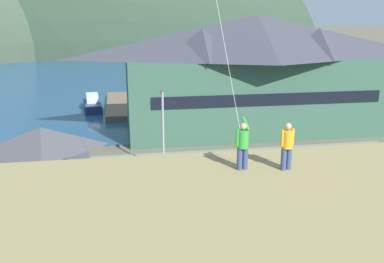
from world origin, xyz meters
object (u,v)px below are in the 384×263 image
object	(u,v)px
moored_boat_wharfside	(93,104)
parking_light_pole	(163,126)
parked_car_lone_by_shed	(90,226)
parked_car_front_row_red	(193,212)
harbor_lodge	(256,71)
parked_car_mid_row_far	(294,168)
person_companion	(287,145)
wharf_dock	(119,105)
parked_car_mid_row_near	(367,162)
parked_car_corner_spot	(1,228)
moored_boat_outer_mooring	(147,99)
parked_car_back_row_left	(155,183)
storage_shed_near_lot	(43,159)
person_kite_flyer	(243,144)
parked_car_back_row_right	(324,199)

from	to	relation	value
moored_boat_wharfside	parking_light_pole	distance (m)	24.02
parked_car_lone_by_shed	parked_car_front_row_red	bearing A→B (deg)	6.86
harbor_lodge	parked_car_mid_row_far	bearing A→B (deg)	-95.63
harbor_lodge	parked_car_front_row_red	distance (m)	22.61
parked_car_lone_by_shed	person_companion	xyz separation A→B (m)	(7.72, -7.40, 6.44)
harbor_lodge	wharf_dock	bearing A→B (deg)	136.49
parked_car_mid_row_near	parked_car_front_row_red	bearing A→B (deg)	-157.45
parked_car_corner_spot	parking_light_pole	bearing A→B (deg)	44.60
moored_boat_outer_mooring	parked_car_back_row_left	distance (m)	29.67
parked_car_corner_spot	parked_car_back_row_left	world-z (taller)	same
storage_shed_near_lot	parked_car_mid_row_near	distance (m)	23.53
parked_car_mid_row_far	person_companion	distance (m)	16.54
person_kite_flyer	parking_light_pole	bearing A→B (deg)	93.96
wharf_dock	moored_boat_wharfside	distance (m)	3.39
harbor_lodge	storage_shed_near_lot	xyz separation A→B (m)	(-18.89, -12.95, -3.77)
parked_car_mid_row_near	parked_car_lone_by_shed	xyz separation A→B (m)	(-20.07, -6.66, 0.00)
parked_car_back_row_right	parking_light_pole	size ratio (longest dim) A/B	0.70
parked_car_front_row_red	parked_car_back_row_left	size ratio (longest dim) A/B	1.00
parked_car_mid_row_near	parked_car_lone_by_shed	bearing A→B (deg)	-161.64
storage_shed_near_lot	parking_light_pole	xyz separation A→B (m)	(8.39, 2.53, 1.31)
storage_shed_near_lot	moored_boat_outer_mooring	xyz separation A→B (m)	(8.78, 27.41, -1.70)
parked_car_mid_row_far	parked_car_lone_by_shed	distance (m)	15.51
parked_car_mid_row_far	parking_light_pole	world-z (taller)	parking_light_pole
moored_boat_outer_mooring	harbor_lodge	bearing A→B (deg)	-55.04
parked_car_mid_row_near	moored_boat_wharfside	bearing A→B (deg)	129.54
harbor_lodge	parked_car_mid_row_near	world-z (taller)	harbor_lodge
parking_light_pole	person_companion	bearing A→B (deg)	-81.04
parked_car_mid_row_far	person_companion	xyz separation A→B (m)	(-6.39, -13.83, 6.44)
parked_car_lone_by_shed	parked_car_back_row_left	bearing A→B (deg)	53.07
moored_boat_wharfside	parked_car_mid_row_near	size ratio (longest dim) A/B	1.52
parking_light_pole	parked_car_mid_row_far	bearing A→B (deg)	-21.18
storage_shed_near_lot	parked_car_corner_spot	size ratio (longest dim) A/B	1.63
storage_shed_near_lot	harbor_lodge	bearing A→B (deg)	34.44
parked_car_back_row_right	parked_car_front_row_red	bearing A→B (deg)	-177.34
parked_car_front_row_red	parked_car_back_row_right	world-z (taller)	same
storage_shed_near_lot	parked_car_lone_by_shed	distance (m)	8.30
moored_boat_wharfside	parked_car_lone_by_shed	distance (m)	32.92
storage_shed_near_lot	parking_light_pole	bearing A→B (deg)	16.76
person_kite_flyer	parked_car_front_row_red	bearing A→B (deg)	93.61
parked_car_lone_by_shed	harbor_lodge	bearing A→B (deg)	52.79
moored_boat_outer_mooring	parked_car_lone_by_shed	world-z (taller)	moored_boat_outer_mooring
parking_light_pole	parked_car_back_row_right	bearing A→B (deg)	-45.20
person_kite_flyer	moored_boat_outer_mooring	bearing A→B (deg)	91.07
person_companion	moored_boat_outer_mooring	bearing A→B (deg)	93.17
parked_car_mid_row_near	person_companion	xyz separation A→B (m)	(-12.35, -14.06, 6.44)
person_kite_flyer	parked_car_back_row_left	bearing A→B (deg)	100.30
wharf_dock	parked_car_lone_by_shed	size ratio (longest dim) A/B	3.47
parked_car_corner_spot	person_companion	xyz separation A→B (m)	(12.32, -7.92, 6.44)
parked_car_back_row_right	person_companion	xyz separation A→B (m)	(-6.11, -8.46, 6.44)
moored_boat_wharfside	parked_car_lone_by_shed	size ratio (longest dim) A/B	1.51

